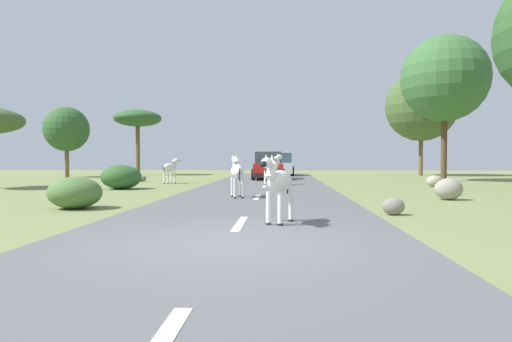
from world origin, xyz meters
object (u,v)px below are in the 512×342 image
at_px(bush_2, 75,193).
at_px(tree_0, 445,79).
at_px(rock_3, 142,178).
at_px(rock_4, 434,181).
at_px(tree_6, 66,129).
at_px(zebra_0, 279,182).
at_px(bush_3, 67,190).
at_px(tree_5, 138,119).
at_px(rock_0, 449,189).
at_px(zebra_3, 171,168).
at_px(zebra_4, 237,172).
at_px(bush_0, 121,177).
at_px(zebra_2, 273,166).
at_px(rock_2, 394,206).
at_px(tree_2, 421,106).
at_px(car_0, 281,165).
at_px(car_1, 268,167).

bearing_deg(bush_2, tree_0, 45.55).
distance_m(rock_3, rock_4, 16.13).
bearing_deg(rock_3, tree_6, 142.76).
relative_size(zebra_0, bush_3, 1.30).
height_order(tree_0, tree_5, tree_0).
bearing_deg(tree_5, rock_0, -50.51).
height_order(zebra_3, bush_2, zebra_3).
relative_size(zebra_4, bush_0, 0.84).
bearing_deg(zebra_3, tree_5, 138.07).
bearing_deg(tree_5, zebra_4, -63.65).
bearing_deg(bush_3, tree_5, 102.84).
height_order(bush_0, rock_3, bush_0).
bearing_deg(zebra_4, zebra_2, 67.38).
bearing_deg(zebra_4, bush_2, -155.76).
bearing_deg(rock_2, zebra_2, 105.94).
bearing_deg(tree_2, car_0, -173.45).
bearing_deg(rock_3, bush_2, -78.89).
xyz_separation_m(bush_0, rock_3, (-1.21, 6.60, -0.35)).
bearing_deg(tree_5, rock_4, -36.82).
bearing_deg(tree_6, tree_2, 9.60).
bearing_deg(bush_2, zebra_4, 38.40).
distance_m(zebra_3, car_0, 12.57).
bearing_deg(zebra_4, bush_0, 127.82).
height_order(tree_5, bush_2, tree_5).
bearing_deg(tree_6, zebra_0, -55.17).
height_order(tree_6, bush_0, tree_6).
distance_m(zebra_4, rock_0, 6.95).
bearing_deg(rock_3, car_1, 18.26).
distance_m(tree_2, bush_0, 25.19).
distance_m(car_0, car_1, 6.49).
height_order(bush_3, rock_3, bush_3).
relative_size(tree_2, tree_5, 1.55).
distance_m(zebra_0, bush_2, 6.15).
bearing_deg(zebra_2, zebra_3, -166.17).
distance_m(zebra_0, car_1, 19.38).
bearing_deg(tree_0, rock_4, -113.44).
xyz_separation_m(tree_5, tree_6, (-3.82, -4.42, -1.13)).
bearing_deg(bush_3, car_1, 67.02).
bearing_deg(tree_5, zebra_0, -66.23).
distance_m(tree_5, tree_6, 5.95).
distance_m(car_0, rock_2, 24.08).
bearing_deg(car_0, tree_5, 175.64).
xyz_separation_m(car_1, bush_2, (-4.64, -16.63, -0.42)).
xyz_separation_m(tree_2, bush_2, (-16.55, -24.35, -5.10)).
bearing_deg(zebra_3, tree_6, 163.50).
height_order(zebra_0, rock_3, zebra_0).
bearing_deg(tree_2, tree_6, -170.40).
bearing_deg(tree_2, tree_0, -98.75).
distance_m(tree_5, bush_0, 17.82).
relative_size(zebra_0, bush_2, 0.97).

